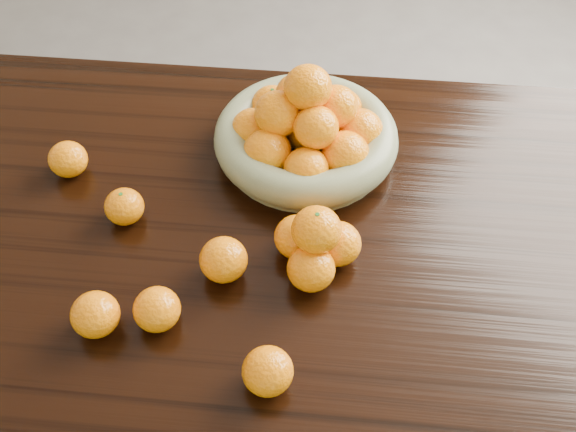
# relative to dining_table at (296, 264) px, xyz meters

# --- Properties ---
(ground) EXTENTS (5.00, 5.00, 0.00)m
(ground) POSITION_rel_dining_table_xyz_m (0.00, 0.00, -0.66)
(ground) COLOR #615E5B
(ground) RESTS_ON ground
(dining_table) EXTENTS (2.00, 1.00, 0.75)m
(dining_table) POSITION_rel_dining_table_xyz_m (0.00, 0.00, 0.00)
(dining_table) COLOR black
(dining_table) RESTS_ON ground
(fruit_bowl) EXTENTS (0.38, 0.38, 0.21)m
(fruit_bowl) POSITION_rel_dining_table_xyz_m (-0.00, 0.23, 0.15)
(fruit_bowl) COLOR gray
(fruit_bowl) RESTS_ON dining_table
(orange_pyramid) EXTENTS (0.16, 0.15, 0.13)m
(orange_pyramid) POSITION_rel_dining_table_xyz_m (0.04, -0.06, 0.14)
(orange_pyramid) COLOR orange
(orange_pyramid) RESTS_ON dining_table
(loose_orange_0) EXTENTS (0.07, 0.07, 0.07)m
(loose_orange_0) POSITION_rel_dining_table_xyz_m (-0.33, 0.01, 0.12)
(loose_orange_0) COLOR orange
(loose_orange_0) RESTS_ON dining_table
(loose_orange_1) EXTENTS (0.08, 0.08, 0.07)m
(loose_orange_1) POSITION_rel_dining_table_xyz_m (-0.21, -0.21, 0.13)
(loose_orange_1) COLOR orange
(loose_orange_1) RESTS_ON dining_table
(loose_orange_2) EXTENTS (0.08, 0.08, 0.07)m
(loose_orange_2) POSITION_rel_dining_table_xyz_m (-0.02, -0.30, 0.13)
(loose_orange_2) COLOR orange
(loose_orange_2) RESTS_ON dining_table
(loose_orange_3) EXTENTS (0.08, 0.08, 0.07)m
(loose_orange_3) POSITION_rel_dining_table_xyz_m (-0.47, 0.12, 0.13)
(loose_orange_3) COLOR orange
(loose_orange_3) RESTS_ON dining_table
(loose_orange_4) EXTENTS (0.08, 0.08, 0.08)m
(loose_orange_4) POSITION_rel_dining_table_xyz_m (-0.31, -0.23, 0.13)
(loose_orange_4) COLOR orange
(loose_orange_4) RESTS_ON dining_table
(loose_orange_5) EXTENTS (0.09, 0.09, 0.08)m
(loose_orange_5) POSITION_rel_dining_table_xyz_m (-0.12, -0.10, 0.13)
(loose_orange_5) COLOR orange
(loose_orange_5) RESTS_ON dining_table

